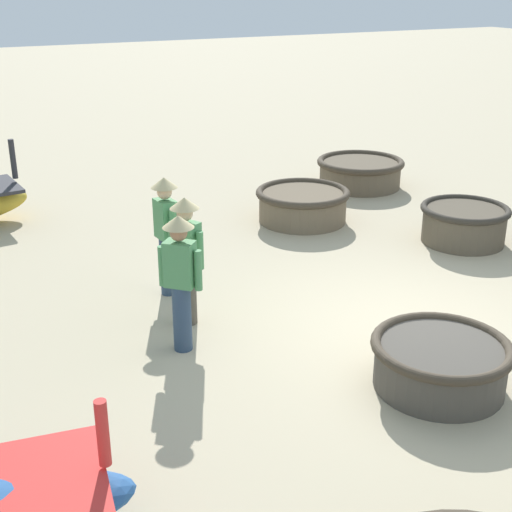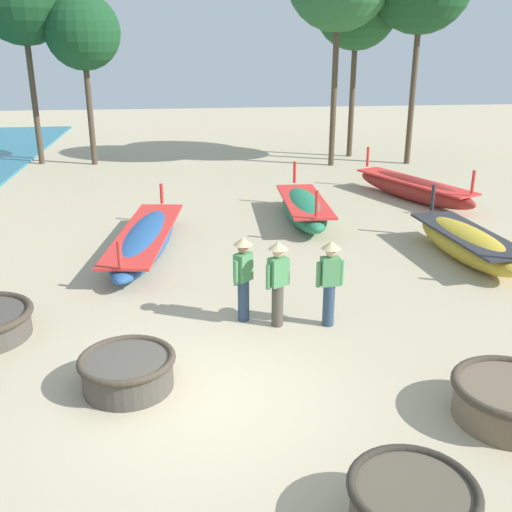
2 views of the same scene
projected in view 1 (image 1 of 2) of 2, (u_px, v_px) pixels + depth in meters
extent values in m
plane|color=#BCAD8C|center=(403.00, 333.00, 8.85)|extent=(80.00, 80.00, 0.00)
cylinder|color=brown|center=(302.00, 207.00, 12.74)|extent=(1.56, 1.56, 0.52)
torus|color=#42382B|center=(303.00, 193.00, 12.64)|extent=(1.68, 1.68, 0.12)
cylinder|color=brown|center=(464.00, 226.00, 11.73)|extent=(1.34, 1.34, 0.57)
torus|color=#332D26|center=(466.00, 209.00, 11.62)|extent=(1.45, 1.45, 0.11)
cylinder|color=brown|center=(360.00, 174.00, 14.82)|extent=(1.67, 1.67, 0.51)
torus|color=#42382B|center=(361.00, 162.00, 14.73)|extent=(1.80, 1.80, 0.13)
cylinder|color=#4C473F|center=(440.00, 366.00, 7.61)|extent=(1.39, 1.39, 0.49)
torus|color=#42382B|center=(442.00, 346.00, 7.52)|extent=(1.50, 1.50, 0.11)
cylinder|color=red|center=(103.00, 433.00, 5.46)|extent=(0.10, 0.10, 0.58)
cylinder|color=#2D2D33|center=(13.00, 159.00, 12.63)|extent=(0.10, 0.10, 0.71)
cylinder|color=#2D425B|center=(182.00, 318.00, 8.32)|extent=(0.22, 0.22, 0.82)
cube|color=#4C8E56|center=(180.00, 264.00, 8.07)|extent=(0.39, 0.40, 0.54)
sphere|color=#A37556|center=(179.00, 233.00, 7.93)|extent=(0.20, 0.20, 0.20)
cylinder|color=#4C8E56|center=(162.00, 266.00, 8.15)|extent=(0.09, 0.09, 0.48)
cylinder|color=#4C8E56|center=(198.00, 270.00, 8.03)|extent=(0.09, 0.09, 0.48)
cone|color=#D1BC84|center=(178.00, 222.00, 7.88)|extent=(0.36, 0.36, 0.14)
cylinder|color=#4C473D|center=(188.00, 293.00, 8.95)|extent=(0.22, 0.22, 0.82)
cube|color=#4C8E56|center=(186.00, 243.00, 8.70)|extent=(0.40, 0.35, 0.54)
sphere|color=#DBB28E|center=(185.00, 213.00, 8.56)|extent=(0.20, 0.20, 0.20)
cylinder|color=#4C8E56|center=(172.00, 243.00, 8.84)|extent=(0.09, 0.09, 0.48)
cylinder|color=#4C8E56|center=(200.00, 250.00, 8.60)|extent=(0.09, 0.09, 0.48)
cone|color=#D1BC84|center=(184.00, 203.00, 8.51)|extent=(0.36, 0.36, 0.14)
cylinder|color=#2D425B|center=(168.00, 266.00, 9.79)|extent=(0.22, 0.22, 0.82)
cube|color=#4C8E56|center=(166.00, 219.00, 9.53)|extent=(0.36, 0.25, 0.54)
sphere|color=#DBB28E|center=(164.00, 192.00, 9.39)|extent=(0.20, 0.20, 0.20)
cylinder|color=#4C8E56|center=(159.00, 218.00, 9.73)|extent=(0.09, 0.09, 0.48)
cylinder|color=#4C8E56|center=(173.00, 227.00, 9.38)|extent=(0.09, 0.09, 0.48)
cone|color=#D1BC84|center=(164.00, 182.00, 9.35)|extent=(0.36, 0.36, 0.14)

